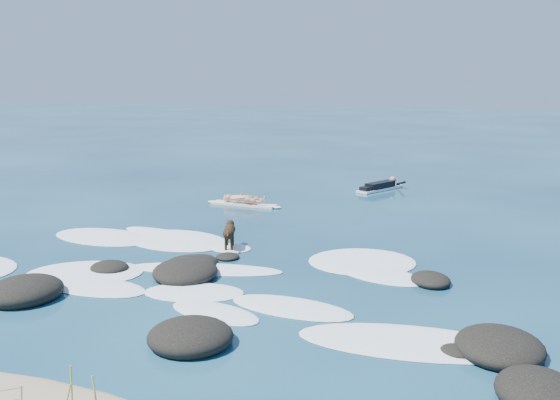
% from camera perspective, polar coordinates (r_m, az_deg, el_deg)
% --- Properties ---
extents(ground, '(160.00, 160.00, 0.00)m').
position_cam_1_polar(ground, '(15.03, -5.90, -6.11)').
color(ground, '#0A2642').
rests_on(ground, ground).
extents(reef_rocks, '(14.44, 6.19, 0.59)m').
position_cam_1_polar(reef_rocks, '(12.28, -5.68, -9.52)').
color(reef_rocks, black).
rests_on(reef_rocks, ground).
extents(breaking_foam, '(14.09, 7.08, 0.12)m').
position_cam_1_polar(breaking_foam, '(14.98, -8.56, -6.19)').
color(breaking_foam, white).
rests_on(breaking_foam, ground).
extents(standing_surfer_rig, '(2.88, 0.66, 1.64)m').
position_cam_1_polar(standing_surfer_rig, '(21.88, -3.36, 1.14)').
color(standing_surfer_rig, '#FAEBC8').
rests_on(standing_surfer_rig, ground).
extents(paddling_surfer_rig, '(1.74, 2.53, 0.46)m').
position_cam_1_polar(paddling_surfer_rig, '(25.30, 9.19, 1.25)').
color(paddling_surfer_rig, white).
rests_on(paddling_surfer_rig, ground).
extents(dog, '(0.53, 1.11, 0.73)m').
position_cam_1_polar(dog, '(16.39, -4.66, -2.87)').
color(dog, black).
rests_on(dog, ground).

